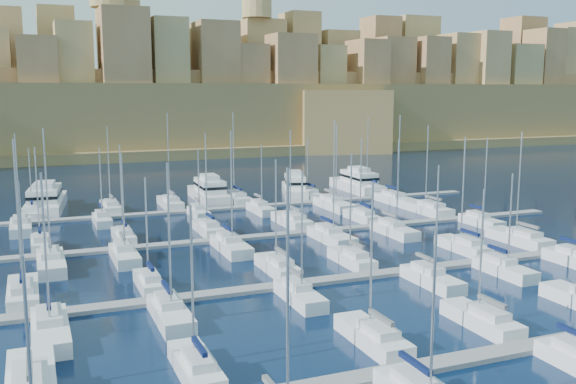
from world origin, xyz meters
name	(u,v)px	position (x,y,z in m)	size (l,w,h in m)	color
ground	(337,250)	(0.00, 0.00, 0.00)	(600.00, 600.00, 0.00)	black
pontoon_near	(530,347)	(0.00, -34.00, 0.20)	(84.00, 2.00, 0.40)	slate
pontoon_mid_near	(386,273)	(0.00, -12.00, 0.20)	(84.00, 2.00, 0.40)	slate
pontoon_mid_far	(306,232)	(0.00, 10.00, 0.20)	(84.00, 2.00, 0.40)	slate
pontoon_far	(255,206)	(0.00, 32.00, 0.20)	(84.00, 2.00, 0.40)	slate
sailboat_1	(196,367)	(-25.50, -29.04, 0.72)	(2.44, 8.13, 12.61)	silver
sailboat_2	(373,337)	(-11.09, -28.77, 0.73)	(2.61, 8.69, 13.39)	silver
sailboat_3	(482,320)	(-0.56, -28.88, 0.72)	(2.54, 8.46, 12.21)	silver
sailboat_12	(23,293)	(-36.93, -6.40, 0.76)	(2.83, 9.43, 15.84)	silver
sailboat_13	(149,282)	(-25.01, -7.43, 0.71)	(2.20, 7.34, 11.77)	silver
sailboat_14	(278,267)	(-10.75, -6.83, 0.73)	(2.57, 8.56, 12.90)	silver
sailboat_15	(352,259)	(-1.60, -7.03, 0.73)	(2.45, 8.15, 13.28)	silver
sailboat_16	(463,246)	(14.25, -6.77, 0.75)	(2.60, 8.68, 14.64)	silver
sailboat_17	(519,238)	(23.69, -6.10, 0.76)	(3.01, 10.04, 15.04)	silver
sailboat_18	(50,330)	(-34.83, -17.70, 0.75)	(2.89, 9.65, 14.08)	silver
sailboat_19	(170,313)	(-24.92, -17.33, 0.75)	(2.67, 8.89, 14.39)	silver
sailboat_20	(300,295)	(-12.40, -16.91, 0.73)	(2.41, 8.02, 13.03)	silver
sailboat_21	(432,279)	(2.40, -17.14, 0.73)	(2.55, 8.49, 12.94)	silver
sailboat_22	(504,269)	(11.92, -16.99, 0.72)	(2.46, 8.19, 11.64)	silver
sailboat_24	(40,243)	(-34.97, 14.67, 0.73)	(2.26, 7.54, 13.33)	silver
sailboat_25	(124,236)	(-24.53, 14.88, 0.73)	(2.39, 7.97, 13.22)	silver
sailboat_26	(208,228)	(-12.78, 15.29, 0.75)	(2.64, 8.81, 14.44)	silver
sailboat_27	(292,221)	(0.26, 15.83, 0.76)	(2.97, 9.90, 14.54)	silver
sailboat_28	(362,216)	(11.59, 14.93, 0.73)	(2.42, 8.08, 13.15)	silver
sailboat_29	(428,209)	(24.57, 16.23, 0.77)	(3.21, 10.71, 14.78)	silver
sailboat_30	(51,263)	(-34.05, 4.14, 0.77)	(2.99, 9.95, 16.29)	silver
sailboat_31	(125,255)	(-25.83, 4.62, 0.74)	(2.69, 8.98, 13.21)	silver
sailboat_32	(231,246)	(-12.79, 4.26, 0.76)	(2.91, 9.71, 15.54)	silver
sailboat_33	(331,236)	(1.17, 4.21, 0.77)	(2.94, 9.81, 16.52)	silver
sailboat_34	(394,230)	(11.09, 4.54, 0.74)	(2.75, 9.16, 13.79)	silver
sailboat_35	(481,221)	(26.40, 5.04, 0.73)	(2.44, 8.12, 13.58)	silver
sailboat_36	(32,213)	(-35.74, 36.80, 0.71)	(2.34, 7.81, 11.36)	silver
sailboat_37	(111,207)	(-23.55, 37.45, 0.75)	(2.74, 9.12, 14.49)	silver
sailboat_38	(170,203)	(-13.50, 37.74, 0.77)	(2.92, 9.72, 16.52)	silver
sailboat_39	(235,198)	(-1.64, 38.23, 0.78)	(3.21, 10.71, 16.45)	silver
sailboat_40	(308,195)	(12.32, 37.11, 0.72)	(2.53, 8.44, 11.60)	silver
sailboat_41	(368,190)	(25.41, 37.73, 0.76)	(2.91, 9.70, 15.12)	silver
sailboat_42	(21,227)	(-37.37, 26.32, 0.75)	(2.88, 9.59, 14.45)	silver
sailboat_43	(102,220)	(-26.03, 27.25, 0.72)	(2.31, 7.69, 12.08)	silver
sailboat_44	(199,213)	(-11.10, 27.44, 0.71)	(2.19, 7.32, 11.36)	silver
sailboat_45	(261,209)	(-0.75, 26.96, 0.72)	(2.49, 8.29, 11.80)	silver
sailboat_46	(334,204)	(12.11, 25.75, 0.77)	(3.23, 10.76, 14.61)	silver
sailboat_47	(396,200)	(24.45, 25.93, 0.77)	(3.12, 10.39, 16.07)	silver
motor_yacht_a	(46,201)	(-33.59, 42.42, 1.73)	(7.80, 19.11, 5.25)	silver
motor_yacht_b	(209,192)	(-5.63, 41.17, 1.73)	(5.38, 16.13, 5.25)	silver
motor_yacht_c	(295,187)	(10.90, 40.33, 1.73)	(8.59, 14.81, 5.25)	silver
motor_yacht_d	(358,183)	(24.95, 41.29, 1.73)	(5.38, 16.37, 5.25)	silver
fortified_city	(137,105)	(-0.19, 155.26, 14.74)	(460.00, 108.95, 59.52)	brown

